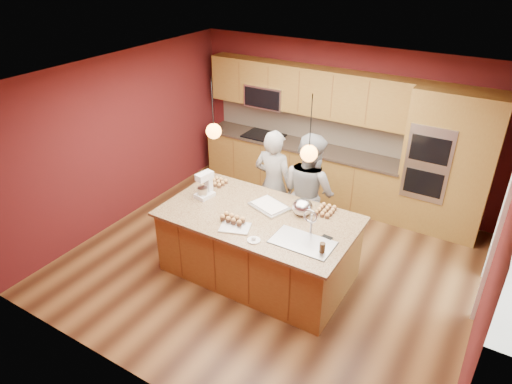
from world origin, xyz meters
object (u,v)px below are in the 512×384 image
Objects in this scene: person_right at (309,192)px; person_left at (274,185)px; stand_mixer at (205,187)px; mixing_bowl at (303,207)px; island at (259,244)px.

person_left is at bearing 24.86° from person_right.
person_right is (0.59, 0.00, 0.04)m from person_left.
person_right reaches higher than stand_mixer.
stand_mixer is 1.35× the size of mixing_bowl.
island is at bearing 99.89° from person_right.
island reaches higher than stand_mixer.
island is 9.44× the size of mixing_bowl.
person_left is 0.59m from person_right.
person_right is at bearing 75.04° from island.
person_right is 0.70m from mixing_bowl.
person_left is at bearing 66.51° from stand_mixer.
island is 1.41× the size of person_right.
stand_mixer reaches higher than mixing_bowl.
person_left reaches higher than island.
island is 1.12m from stand_mixer.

